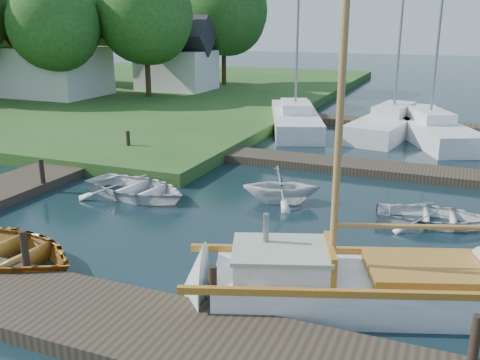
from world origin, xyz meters
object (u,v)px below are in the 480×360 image
at_px(tree_3, 145,14).
at_px(marina_boat_1, 393,121).
at_px(mooring_post_3, 475,338).
at_px(tender_c, 434,213).
at_px(sailboat, 349,288).
at_px(marina_boat_2, 429,128).
at_px(marina_boat_0, 295,118).
at_px(house_a, 54,58).
at_px(dinghy, 0,247).
at_px(mooring_post_5, 128,141).
at_px(tender_b, 281,183).
at_px(house_c, 177,61).
at_px(mooring_post_2, 213,286).
at_px(mooring_post_4, 42,171).
at_px(tender_a, 136,185).
at_px(tree_4, 83,7).
at_px(tree_7, 224,9).
at_px(mooring_post_1, 25,248).
at_px(tree_2, 54,23).

bearing_deg(tree_3, marina_boat_1, -12.49).
distance_m(mooring_post_3, tender_c, 6.87).
distance_m(sailboat, marina_boat_2, 16.74).
height_order(sailboat, marina_boat_0, marina_boat_0).
bearing_deg(house_a, dinghy, -52.41).
bearing_deg(tender_c, mooring_post_5, 68.98).
height_order(mooring_post_3, tree_3, tree_3).
bearing_deg(house_a, tender_b, -34.29).
bearing_deg(house_c, sailboat, -55.11).
xyz_separation_m(marina_boat_1, marina_boat_2, (1.79, -1.13, 0.01)).
relative_size(mooring_post_2, mooring_post_4, 1.00).
xyz_separation_m(marina_boat_1, tree_3, (-16.42, 3.64, 5.25)).
bearing_deg(tree_3, house_c, 90.03).
distance_m(tender_a, marina_boat_0, 12.79).
height_order(marina_boat_0, tree_4, marina_boat_0).
height_order(tender_b, tree_7, tree_7).
bearing_deg(sailboat, tender_a, 131.72).
relative_size(mooring_post_1, dinghy, 0.19).
bearing_deg(tree_3, tender_a, -59.71).
relative_size(mooring_post_1, tree_7, 0.09).
xyz_separation_m(mooring_post_4, tender_a, (3.12, 0.73, -0.31)).
bearing_deg(marina_boat_1, marina_boat_0, 111.12).
distance_m(mooring_post_5, tender_b, 8.16).
relative_size(mooring_post_5, tree_3, 0.09).
distance_m(mooring_post_2, tree_2, 27.64).
bearing_deg(mooring_post_3, marina_boat_1, 100.43).
distance_m(mooring_post_2, marina_boat_1, 19.43).
bearing_deg(tree_7, tree_3, -104.04).
distance_m(marina_boat_2, tree_2, 22.72).
bearing_deg(mooring_post_2, marina_boat_1, 87.27).
xyz_separation_m(tree_4, tree_7, (10.00, 4.00, -0.17)).
height_order(marina_boat_1, house_a, marina_boat_1).
bearing_deg(marina_boat_0, mooring_post_5, 131.09).
bearing_deg(tree_2, tree_7, 63.43).
height_order(tree_3, tree_4, tree_4).
bearing_deg(dinghy, tree_3, 28.90).
bearing_deg(tree_7, tree_4, -158.20).
height_order(marina_boat_0, tree_2, marina_boat_0).
distance_m(tender_a, marina_boat_1, 15.07).
height_order(mooring_post_3, marina_boat_2, marina_boat_2).
relative_size(tender_a, tree_7, 0.40).
xyz_separation_m(tender_b, tree_7, (-12.57, 24.08, 5.58)).
xyz_separation_m(mooring_post_3, tender_c, (-0.92, 6.80, -0.38)).
relative_size(dinghy, house_a, 0.68).
height_order(tender_c, marina_boat_2, marina_boat_2).
bearing_deg(mooring_post_1, marina_boat_0, 88.15).
relative_size(sailboat, tender_b, 4.16).
bearing_deg(house_c, house_a, -135.00).
xyz_separation_m(tender_a, tree_3, (-10.12, 17.32, 5.43)).
bearing_deg(dinghy, tender_b, -29.51).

